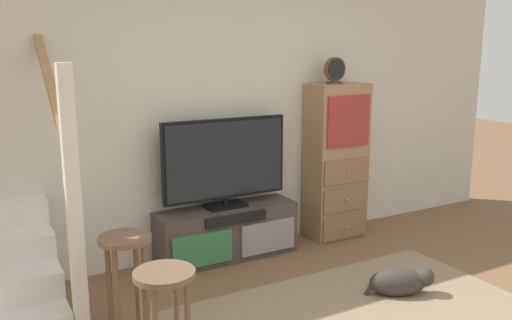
# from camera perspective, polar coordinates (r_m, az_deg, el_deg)

# --- Properties ---
(back_wall) EXTENTS (6.40, 0.12, 2.70)m
(back_wall) POSITION_cam_1_polar(r_m,az_deg,el_deg) (5.01, -1.49, 5.77)
(back_wall) COLOR beige
(back_wall) RESTS_ON ground_plane
(media_console) EXTENTS (1.30, 0.38, 0.48)m
(media_console) POSITION_cam_1_polar(r_m,az_deg,el_deg) (4.89, -3.09, -7.77)
(media_console) COLOR #423833
(media_console) RESTS_ON ground_plane
(television) EXTENTS (1.17, 0.22, 0.80)m
(television) POSITION_cam_1_polar(r_m,az_deg,el_deg) (4.73, -3.31, -0.07)
(television) COLOR black
(television) RESTS_ON media_console
(side_cabinet) EXTENTS (0.58, 0.38, 1.55)m
(side_cabinet) POSITION_cam_1_polar(r_m,az_deg,el_deg) (5.38, 8.55, -0.17)
(side_cabinet) COLOR #93704C
(side_cabinet) RESTS_ON ground_plane
(desk_clock) EXTENTS (0.23, 0.08, 0.25)m
(desk_clock) POSITION_cam_1_polar(r_m,az_deg,el_deg) (5.22, 8.42, 9.45)
(desk_clock) COLOR #4C3823
(desk_clock) RESTS_ON side_cabinet
(bar_stool_near) EXTENTS (0.34, 0.34, 0.70)m
(bar_stool_near) POSITION_cam_1_polar(r_m,az_deg,el_deg) (3.07, -9.67, -14.67)
(bar_stool_near) COLOR brown
(bar_stool_near) RESTS_ON ground_plane
(bar_stool_far) EXTENTS (0.34, 0.34, 0.71)m
(bar_stool_far) POSITION_cam_1_polar(r_m,az_deg,el_deg) (3.60, -13.72, -10.60)
(bar_stool_far) COLOR brown
(bar_stool_far) RESTS_ON ground_plane
(dog) EXTENTS (0.50, 0.38, 0.23)m
(dog) POSITION_cam_1_polar(r_m,az_deg,el_deg) (4.37, 15.25, -12.41)
(dog) COLOR #332D28
(dog) RESTS_ON ground_plane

